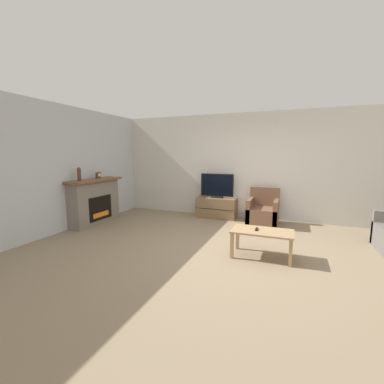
# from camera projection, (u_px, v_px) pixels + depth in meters

# --- Properties ---
(ground_plane) EXTENTS (24.00, 24.00, 0.00)m
(ground_plane) POSITION_uv_depth(u_px,v_px,m) (223.00, 249.00, 4.52)
(ground_plane) COLOR #89755B
(wall_back) EXTENTS (12.00, 0.06, 2.70)m
(wall_back) POSITION_uv_depth(u_px,v_px,m) (248.00, 166.00, 6.60)
(wall_back) COLOR beige
(wall_back) RESTS_ON ground
(wall_left) EXTENTS (0.06, 12.00, 2.70)m
(wall_left) POSITION_uv_depth(u_px,v_px,m) (68.00, 168.00, 5.61)
(wall_left) COLOR silver
(wall_left) RESTS_ON ground
(fireplace) EXTENTS (0.46, 1.48, 1.08)m
(fireplace) POSITION_uv_depth(u_px,v_px,m) (95.00, 201.00, 6.14)
(fireplace) COLOR slate
(fireplace) RESTS_ON ground
(mantel_vase_left) EXTENTS (0.08, 0.08, 0.30)m
(mantel_vase_left) POSITION_uv_depth(u_px,v_px,m) (79.00, 174.00, 5.63)
(mantel_vase_left) COLOR #512D23
(mantel_vase_left) RESTS_ON fireplace
(mantel_clock) EXTENTS (0.08, 0.11, 0.15)m
(mantel_clock) POSITION_uv_depth(u_px,v_px,m) (98.00, 175.00, 6.18)
(mantel_clock) COLOR brown
(mantel_clock) RESTS_ON fireplace
(tv_stand) EXTENTS (1.04, 0.46, 0.54)m
(tv_stand) POSITION_uv_depth(u_px,v_px,m) (217.00, 208.00, 6.75)
(tv_stand) COLOR brown
(tv_stand) RESTS_ON ground
(tv) EXTENTS (0.87, 0.18, 0.62)m
(tv) POSITION_uv_depth(u_px,v_px,m) (217.00, 186.00, 6.67)
(tv) COLOR black
(tv) RESTS_ON tv_stand
(armchair) EXTENTS (0.70, 0.76, 0.86)m
(armchair) POSITION_uv_depth(u_px,v_px,m) (263.00, 212.00, 6.14)
(armchair) COLOR brown
(armchair) RESTS_ON ground
(coffee_table) EXTENTS (0.96, 0.52, 0.44)m
(coffee_table) POSITION_uv_depth(u_px,v_px,m) (262.00, 234.00, 4.12)
(coffee_table) COLOR #A37F56
(coffee_table) RESTS_ON ground
(remote) EXTENTS (0.05, 0.15, 0.02)m
(remote) POSITION_uv_depth(u_px,v_px,m) (257.00, 229.00, 4.15)
(remote) COLOR black
(remote) RESTS_ON coffee_table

